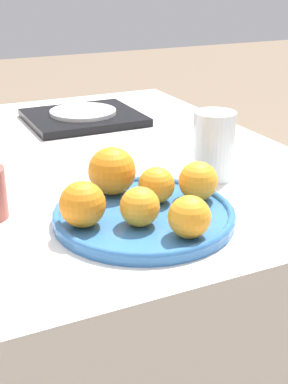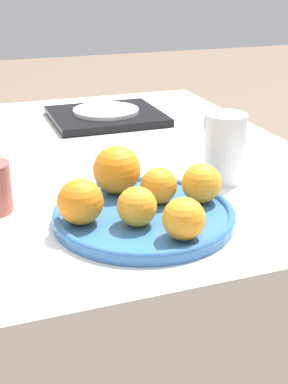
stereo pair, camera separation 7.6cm
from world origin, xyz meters
The scene contains 11 objects.
table centered at (0.00, 0.00, 0.37)m, with size 1.15×1.08×0.73m.
fruit_platter centered at (0.12, -0.34, 0.74)m, with size 0.29×0.29×0.02m.
orange_0 centered at (0.10, -0.37, 0.78)m, with size 0.06×0.06×0.06m.
orange_1 centered at (0.16, -0.31, 0.78)m, with size 0.06×0.06×0.06m.
orange_2 centered at (0.14, -0.44, 0.78)m, with size 0.06×0.06×0.06m.
orange_3 centered at (0.10, -0.24, 0.79)m, with size 0.08×0.08×0.08m.
orange_4 centered at (0.02, -0.34, 0.78)m, with size 0.07×0.07×0.07m.
orange_5 centered at (0.22, -0.33, 0.78)m, with size 0.07×0.07×0.07m.
water_glass centered at (0.32, -0.22, 0.79)m, with size 0.08×0.08×0.13m.
serving_tray centered at (0.23, 0.27, 0.74)m, with size 0.28×0.25×0.02m.
side_plate centered at (0.23, 0.27, 0.76)m, with size 0.17×0.17×0.01m.
Camera 1 is at (-0.21, -1.03, 1.11)m, focal length 50.00 mm.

